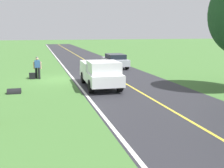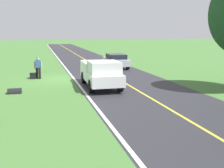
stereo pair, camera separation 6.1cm
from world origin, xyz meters
name	(u,v)px [view 2 (the right image)]	position (x,y,z in m)	size (l,w,h in m)	color
ground_plane	(57,79)	(0.00, 0.00, 0.00)	(200.00, 200.00, 0.00)	#427033
road_surface	(114,77)	(-4.64, 0.00, 0.00)	(7.00, 120.00, 0.00)	#28282D
lane_edge_line	(74,78)	(-1.32, 0.00, 0.01)	(0.16, 117.60, 0.00)	silver
lane_centre_line	(114,77)	(-4.64, 0.00, 0.01)	(0.14, 117.60, 0.00)	gold
hitchhiker_walking	(38,66)	(1.35, -0.68, 0.98)	(0.62, 0.53, 1.75)	black
suitcase_carried	(33,76)	(1.77, -0.63, 0.25)	(0.20, 0.46, 0.49)	black
pickup_truck_passing	(101,73)	(-2.65, 3.97, 0.97)	(2.21, 5.45, 1.82)	silver
sedan_near_oncoming	(116,60)	(-6.30, -5.41, 0.75)	(1.96, 4.42, 1.41)	#B2B7C1
drainage_culvert	(15,93)	(2.78, 4.30, 0.00)	(0.60, 0.60, 0.80)	black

